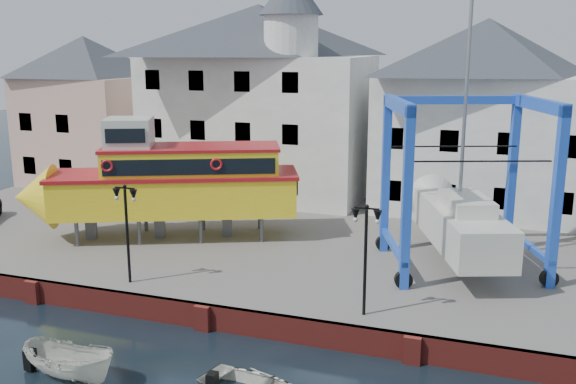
% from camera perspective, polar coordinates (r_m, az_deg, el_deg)
% --- Properties ---
extents(ground, '(140.00, 140.00, 0.00)m').
position_cam_1_polar(ground, '(25.52, -7.50, -12.02)').
color(ground, black).
rests_on(ground, ground).
extents(hardstanding, '(44.00, 22.00, 1.00)m').
position_cam_1_polar(hardstanding, '(34.84, 0.62, -4.09)').
color(hardstanding, '#656059').
rests_on(hardstanding, ground).
extents(quay_wall, '(44.00, 0.47, 1.00)m').
position_cam_1_polar(quay_wall, '(25.40, -7.42, -10.90)').
color(quay_wall, maroon).
rests_on(quay_wall, ground).
extents(building_pink, '(8.00, 7.00, 10.30)m').
position_cam_1_polar(building_pink, '(48.24, -17.38, 6.96)').
color(building_pink, '#D0A48D').
rests_on(building_pink, hardstanding).
extents(building_white_main, '(14.00, 8.30, 14.00)m').
position_cam_1_polar(building_white_main, '(42.06, -2.45, 8.36)').
color(building_white_main, silver).
rests_on(building_white_main, hardstanding).
extents(building_white_right, '(12.00, 8.00, 11.20)m').
position_cam_1_polar(building_white_right, '(39.80, 16.93, 6.48)').
color(building_white_right, silver).
rests_on(building_white_right, hardstanding).
extents(lamp_post_left, '(1.12, 0.32, 4.20)m').
position_cam_1_polar(lamp_post_left, '(27.03, -14.21, -1.47)').
color(lamp_post_left, black).
rests_on(lamp_post_left, hardstanding).
extents(lamp_post_right, '(1.12, 0.32, 4.20)m').
position_cam_1_polar(lamp_post_right, '(23.19, 6.96, -3.55)').
color(lamp_post_right, black).
rests_on(lamp_post_right, hardstanding).
extents(tour_boat, '(14.32, 8.82, 6.17)m').
position_cam_1_polar(tour_boat, '(33.19, -11.44, 0.87)').
color(tour_boat, '#59595E').
rests_on(tour_boat, hardstanding).
extents(travel_lift, '(8.14, 9.80, 14.44)m').
position_cam_1_polar(travel_lift, '(29.99, 14.76, -1.60)').
color(travel_lift, blue).
rests_on(travel_lift, hardstanding).
extents(motorboat_a, '(3.65, 1.59, 1.38)m').
position_cam_1_polar(motorboat_a, '(23.15, -18.75, -15.39)').
color(motorboat_a, silver).
rests_on(motorboat_a, ground).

